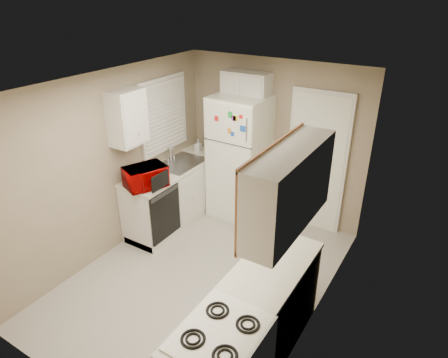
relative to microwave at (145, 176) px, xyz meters
The scene contains 18 objects.
floor 1.48m from the microwave, 11.19° to the right, with size 3.80×3.80×0.00m, color beige.
ceiling 1.70m from the microwave, 11.19° to the right, with size 3.80×3.80×0.00m, color white.
wall_left 0.46m from the microwave, 152.17° to the right, with size 3.80×3.80×0.00m, color gray.
wall_right 2.43m from the microwave, ahead, with size 3.80×3.80×0.00m, color gray.
wall_back 1.99m from the microwave, 59.05° to the left, with size 2.80×2.80×0.00m, color gray.
wall_front 2.34m from the microwave, 64.14° to the right, with size 2.80×2.80×0.00m, color gray.
left_counter 0.92m from the microwave, 96.65° to the left, with size 0.60×1.80×0.90m, color silver.
dishwasher 0.61m from the microwave, 25.31° to the left, with size 0.03×0.58×0.72m, color black.
sink 0.87m from the microwave, 95.49° to the left, with size 0.54×0.74×0.16m, color gray.
microwave is the anchor object (origin of this frame).
soap_bottle 1.39m from the microwave, 95.45° to the left, with size 0.09×0.09×0.19m, color beige.
window_blinds 1.07m from the microwave, 111.92° to the left, with size 0.10×0.98×1.08m, color silver.
upper_cabinet_left 0.79m from the microwave, behind, with size 0.30×0.45×0.70m, color silver.
refrigerator 1.54m from the microwave, 65.81° to the left, with size 0.78×0.76×1.89m, color white.
cabinet_over_fridge 1.92m from the microwave, 68.23° to the left, with size 0.70×0.30×0.40m, color silver.
interior_door 2.39m from the microwave, 43.98° to the left, with size 0.86×0.06×2.08m, color white.
right_counter 2.42m from the microwave, 25.30° to the right, with size 0.60×2.00×0.90m, color silver.
upper_cabinet_right 2.49m from the microwave, 17.18° to the right, with size 0.30×1.20×0.70m, color silver.
Camera 1 is at (2.31, -3.23, 3.30)m, focal length 32.00 mm.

